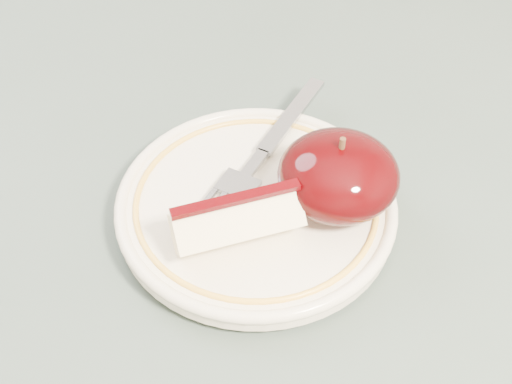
# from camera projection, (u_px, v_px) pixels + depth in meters

# --- Properties ---
(table) EXTENTS (0.90, 0.90, 0.75)m
(table) POSITION_uv_depth(u_px,v_px,m) (273.00, 293.00, 0.57)
(table) COLOR brown
(table) RESTS_ON ground
(plate) EXTENTS (0.20, 0.20, 0.02)m
(plate) POSITION_uv_depth(u_px,v_px,m) (256.00, 206.00, 0.50)
(plate) COLOR beige
(plate) RESTS_ON table
(apple_half) EXTENTS (0.08, 0.08, 0.06)m
(apple_half) POSITION_uv_depth(u_px,v_px,m) (338.00, 175.00, 0.48)
(apple_half) COLOR black
(apple_half) RESTS_ON plate
(apple_wedge) EXTENTS (0.09, 0.07, 0.04)m
(apple_wedge) POSITION_uv_depth(u_px,v_px,m) (237.00, 219.00, 0.46)
(apple_wedge) COLOR #FFF3BB
(apple_wedge) RESTS_ON plate
(fork) EXTENTS (0.09, 0.17, 0.00)m
(fork) POSITION_uv_depth(u_px,v_px,m) (262.00, 154.00, 0.52)
(fork) COLOR #919499
(fork) RESTS_ON plate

